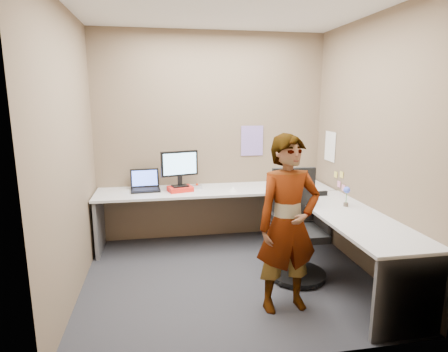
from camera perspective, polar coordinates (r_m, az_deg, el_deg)
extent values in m
plane|color=#232327|center=(4.10, 0.83, -15.23)|extent=(3.00, 3.00, 0.00)
plane|color=brown|center=(4.96, -1.94, 5.86)|extent=(3.00, 0.00, 3.00)
plane|color=brown|center=(4.23, 21.33, 4.02)|extent=(0.00, 2.70, 2.70)
plane|color=brown|center=(3.71, -22.51, 2.94)|extent=(0.00, 2.70, 2.70)
plane|color=white|center=(3.74, 0.97, 24.70)|extent=(3.00, 3.00, 0.00)
cube|color=silver|center=(4.75, -1.33, -2.18)|extent=(2.96, 0.65, 0.03)
cube|color=silver|center=(3.93, 18.98, -5.88)|extent=(0.65, 1.91, 0.03)
cube|color=#59595B|center=(4.87, -18.46, -6.95)|extent=(0.04, 0.60, 0.70)
cube|color=#59595B|center=(5.26, 14.47, -5.31)|extent=(0.04, 0.60, 0.70)
cube|color=#59595B|center=(3.36, 26.33, -16.34)|extent=(0.60, 0.04, 0.70)
cube|color=red|center=(4.67, -6.69, -1.95)|extent=(0.33, 0.28, 0.06)
cube|color=black|center=(4.66, -6.70, -1.51)|extent=(0.22, 0.18, 0.01)
cube|color=black|center=(4.67, -6.73, -0.68)|extent=(0.06, 0.05, 0.12)
cube|color=black|center=(4.63, -6.80, 1.90)|extent=(0.46, 0.15, 0.31)
cube|color=#88C5EB|center=(4.61, -6.72, 1.86)|extent=(0.40, 0.11, 0.26)
cube|color=black|center=(4.76, -11.87, -2.11)|extent=(0.37, 0.28, 0.02)
cube|color=black|center=(4.86, -12.00, -0.29)|extent=(0.36, 0.10, 0.23)
cube|color=#4562DA|center=(4.86, -12.00, -0.29)|extent=(0.32, 0.08, 0.19)
cube|color=#B7B7BC|center=(4.78, -4.13, -1.66)|extent=(0.12, 0.08, 0.04)
sphere|color=red|center=(4.77, -4.13, -1.34)|extent=(0.04, 0.04, 0.04)
cone|color=white|center=(4.62, 1.38, -2.00)|extent=(0.10, 0.10, 0.06)
cube|color=black|center=(4.57, 14.56, -2.59)|extent=(0.15, 0.05, 0.05)
cylinder|color=brown|center=(4.21, 18.07, -4.15)|extent=(0.05, 0.05, 0.04)
cylinder|color=#338C3F|center=(4.18, 18.15, -2.96)|extent=(0.01, 0.01, 0.14)
sphere|color=#4762F9|center=(4.17, 18.21, -2.03)|extent=(0.07, 0.07, 0.07)
cube|color=#846BB7|center=(5.06, 4.29, 5.39)|extent=(0.30, 0.01, 0.40)
cube|color=white|center=(5.02, 15.87, 4.35)|extent=(0.01, 0.28, 0.38)
cube|color=#F2E059|center=(4.76, 17.48, 0.20)|extent=(0.01, 0.07, 0.07)
cube|color=pink|center=(4.83, 17.11, -1.20)|extent=(0.01, 0.07, 0.07)
cube|color=pink|center=(4.73, 17.75, -1.75)|extent=(0.01, 0.07, 0.07)
cube|color=#F2E059|center=(4.90, 16.66, 0.20)|extent=(0.01, 0.07, 0.07)
cylinder|color=black|center=(4.16, 11.11, -14.44)|extent=(0.59, 0.59, 0.04)
cylinder|color=black|center=(4.06, 11.25, -11.48)|extent=(0.06, 0.06, 0.42)
cube|color=black|center=(3.98, 11.38, -8.53)|extent=(0.50, 0.50, 0.07)
cube|color=black|center=(4.08, 10.49, -2.80)|extent=(0.47, 0.07, 0.58)
cube|color=black|center=(3.84, 7.73, -6.29)|extent=(0.05, 0.32, 0.03)
cube|color=black|center=(4.01, 15.07, -5.80)|extent=(0.05, 0.32, 0.03)
imported|color=#999399|center=(3.32, 9.73, -7.29)|extent=(0.61, 0.43, 1.58)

